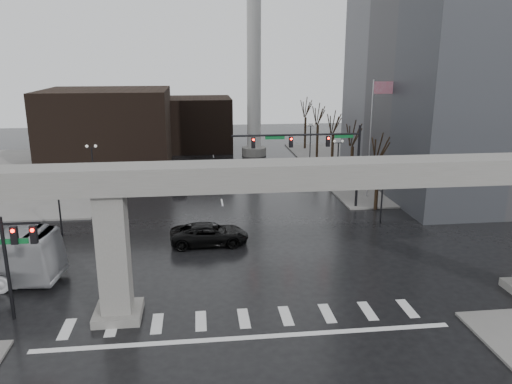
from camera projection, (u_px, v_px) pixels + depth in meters
ground at (242, 310)px, 28.95m from camera, size 160.00×160.00×0.00m
sidewalk_ne at (412, 166)px, 66.36m from camera, size 28.00×36.00×0.15m
sidewalk_nw at (2, 176)px, 60.43m from camera, size 28.00×36.00×0.15m
elevated_guideway at (264, 195)px, 27.27m from camera, size 48.00×2.60×8.70m
building_far_left at (108, 127)px, 66.24m from camera, size 16.00×14.00×10.00m
building_far_mid at (199, 124)px, 77.45m from camera, size 10.00×10.00×8.00m
smokestack at (254, 62)px, 70.14m from camera, size 3.60×3.60×30.00m
signal_mast_arm at (319, 149)px, 46.43m from camera, size 12.12×0.43×8.00m
signal_left_pole at (15, 251)px, 26.95m from camera, size 2.30×0.30×6.00m
flagpole_assembly at (374, 125)px, 49.76m from camera, size 2.06×0.12×12.00m
lamp_right_0 at (383, 185)px, 42.97m from camera, size 1.22×0.32×5.11m
lamp_right_1 at (338, 154)px, 56.38m from camera, size 1.22×0.32×5.11m
lamp_right_2 at (310, 135)px, 69.78m from camera, size 1.22×0.32×5.11m
lamp_left_0 at (58, 195)px, 39.89m from camera, size 1.22×0.32×5.11m
lamp_left_1 at (92, 160)px, 53.30m from camera, size 1.22×0.32×5.11m
lamp_left_2 at (113, 139)px, 66.70m from camera, size 1.22×0.32×5.11m
tree_right_0 at (377, 181)px, 47.12m from camera, size 1.09×1.58×7.50m
tree_right_1 at (352, 163)px, 54.76m from camera, size 1.09×1.61×7.67m
tree_right_2 at (333, 149)px, 62.40m from camera, size 1.10×1.63×7.85m
tree_right_3 at (318, 138)px, 70.05m from camera, size 1.11×1.66×8.02m
tree_right_4 at (305, 130)px, 77.69m from camera, size 1.12×1.69×8.19m
pickup_truck at (209, 234)px, 38.75m from camera, size 6.10×2.88×1.68m
far_car at (179, 185)px, 53.88m from camera, size 1.78×4.05×1.36m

